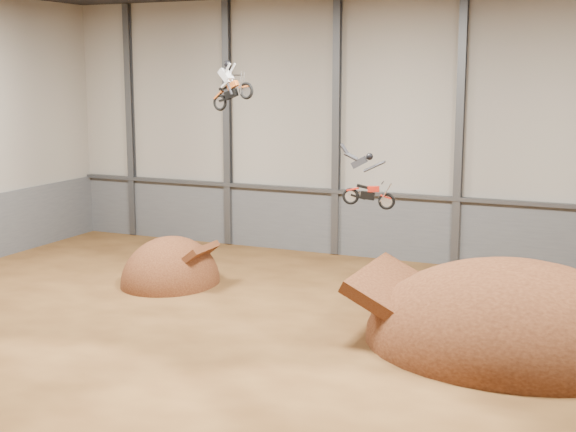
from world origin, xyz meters
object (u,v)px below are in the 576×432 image
Objects in this scene: fmx_rider_b at (368,177)px; landing_ramp at (511,345)px; takeoff_ramp at (171,283)px; fmx_rider_a at (235,80)px.

landing_ramp is at bearing -27.22° from fmx_rider_b.
takeoff_ramp is 0.48× the size of landing_ramp.
takeoff_ramp is at bearing 165.57° from fmx_rider_b.
takeoff_ramp is at bearing 171.44° from landing_ramp.
fmx_rider_b is at bearing -3.52° from takeoff_ramp.
landing_ramp is 3.79× the size of fmx_rider_b.
fmx_rider_a reaches higher than takeoff_ramp.
fmx_rider_b is at bearing 16.75° from fmx_rider_a.
fmx_rider_b is (10.03, -0.62, 5.74)m from takeoff_ramp.
fmx_rider_b is (5.90, 0.42, -3.91)m from fmx_rider_a.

